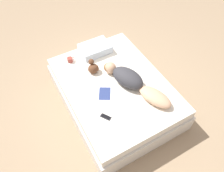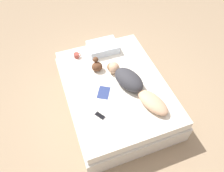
{
  "view_description": "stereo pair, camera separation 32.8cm",
  "coord_description": "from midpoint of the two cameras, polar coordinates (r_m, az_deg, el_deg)",
  "views": [
    {
      "loc": [
        -1.09,
        -1.87,
        3.1
      ],
      "look_at": [
        -0.08,
        -0.07,
        0.55
      ],
      "focal_mm": 35.0,
      "sensor_mm": 36.0,
      "label": 1
    },
    {
      "loc": [
        -0.79,
        -2.0,
        3.1
      ],
      "look_at": [
        -0.08,
        -0.07,
        0.55
      ],
      "focal_mm": 35.0,
      "sensor_mm": 36.0,
      "label": 2
    }
  ],
  "objects": [
    {
      "name": "ground_plane",
      "position": [
        3.77,
        -1.9,
        -4.18
      ],
      "size": [
        12.0,
        12.0,
        0.0
      ],
      "primitive_type": "plane",
      "color": "#9E8466"
    },
    {
      "name": "bed",
      "position": [
        3.58,
        -2.0,
        -1.95
      ],
      "size": [
        1.55,
        2.09,
        0.5
      ],
      "color": "beige",
      "rests_on": "ground_plane"
    },
    {
      "name": "person",
      "position": [
        3.27,
        2.53,
        1.04
      ],
      "size": [
        0.62,
        1.22,
        0.23
      ],
      "rotation": [
        0.0,
        0.0,
        0.35
      ],
      "color": "tan",
      "rests_on": "bed"
    },
    {
      "name": "open_magazine",
      "position": [
        3.27,
        -6.96,
        -2.17
      ],
      "size": [
        0.62,
        0.56,
        0.01
      ],
      "rotation": [
        0.0,
        0.0,
        -0.53
      ],
      "color": "white",
      "rests_on": "bed"
    },
    {
      "name": "coffee_mug",
      "position": [
        3.77,
        -13.37,
        6.57
      ],
      "size": [
        0.12,
        0.09,
        0.08
      ],
      "color": "#993D33",
      "rests_on": "bed"
    },
    {
      "name": "cell_phone",
      "position": [
        3.03,
        -4.78,
        -8.25
      ],
      "size": [
        0.13,
        0.16,
        0.01
      ],
      "rotation": [
        0.0,
        0.0,
        0.58
      ],
      "color": "black",
      "rests_on": "bed"
    },
    {
      "name": "plush_toy",
      "position": [
        3.5,
        -7.65,
        4.64
      ],
      "size": [
        0.17,
        0.18,
        0.22
      ],
      "color": "brown",
      "rests_on": "bed"
    },
    {
      "name": "pillow",
      "position": [
        3.85,
        -6.93,
        9.56
      ],
      "size": [
        0.51,
        0.36,
        0.14
      ],
      "color": "silver",
      "rests_on": "bed"
    }
  ]
}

